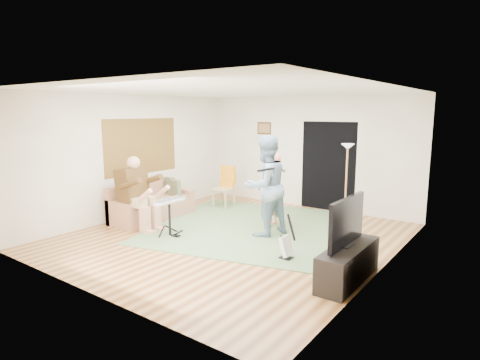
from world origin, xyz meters
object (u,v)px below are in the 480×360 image
at_px(television, 347,221).
at_px(drum_kit, 170,220).
at_px(tv_cabinet, 348,264).
at_px(singer, 272,190).
at_px(sofa, 150,207).
at_px(guitarist, 266,186).
at_px(guitar_spare, 287,246).
at_px(torchiere_lamp, 347,170).
at_px(dining_chair, 225,193).

bearing_deg(television, drum_kit, -179.92).
relative_size(drum_kit, tv_cabinet, 0.52).
bearing_deg(singer, sofa, -78.79).
height_order(guitarist, guitar_spare, guitarist).
height_order(torchiere_lamp, tv_cabinet, torchiere_lamp).
bearing_deg(guitarist, drum_kit, -34.15).
relative_size(dining_chair, television, 0.92).
relative_size(drum_kit, torchiere_lamp, 0.43).
height_order(sofa, tv_cabinet, sofa).
bearing_deg(guitar_spare, tv_cabinet, -11.80).
relative_size(drum_kit, television, 0.66).
xyz_separation_m(dining_chair, television, (4.07, -2.45, 0.49)).
distance_m(drum_kit, dining_chair, 2.53).
xyz_separation_m(singer, guitar_spare, (1.17, -1.44, -0.54)).
height_order(drum_kit, torchiere_lamp, torchiere_lamp).
bearing_deg(tv_cabinet, drum_kit, -179.92).
height_order(singer, television, singer).
height_order(guitarist, torchiere_lamp, guitarist).
bearing_deg(torchiere_lamp, sofa, -151.44).
distance_m(sofa, tv_cabinet, 4.83).
xyz_separation_m(sofa, singer, (2.50, 1.02, 0.50)).
xyz_separation_m(guitarist, tv_cabinet, (2.07, -1.11, -0.70)).
bearing_deg(tv_cabinet, dining_chair, 149.21).
xyz_separation_m(singer, guitarist, (0.21, -0.56, 0.19)).
height_order(drum_kit, guitar_spare, guitar_spare).
distance_m(guitar_spare, tv_cabinet, 1.13).
bearing_deg(torchiere_lamp, dining_chair, -176.26).
relative_size(guitarist, television, 1.74).
relative_size(tv_cabinet, television, 1.28).
bearing_deg(drum_kit, torchiere_lamp, 47.93).
bearing_deg(guitarist, torchiere_lamp, 165.63).
bearing_deg(singer, guitarist, 9.36).
distance_m(singer, dining_chair, 2.03).
relative_size(sofa, tv_cabinet, 1.36).
xyz_separation_m(dining_chair, tv_cabinet, (4.12, -2.45, -0.11)).
height_order(guitar_spare, dining_chair, dining_chair).
distance_m(tv_cabinet, television, 0.60).
bearing_deg(dining_chair, tv_cabinet, -33.53).
xyz_separation_m(drum_kit, guitarist, (1.43, 1.11, 0.63)).
relative_size(guitarist, guitar_spare, 2.54).
relative_size(torchiere_lamp, dining_chair, 1.68).
distance_m(torchiere_lamp, dining_chair, 3.12).
bearing_deg(torchiere_lamp, guitarist, -122.21).
bearing_deg(guitar_spare, dining_chair, 143.57).
bearing_deg(torchiere_lamp, guitar_spare, -90.04).
xyz_separation_m(drum_kit, singer, (1.22, 1.67, 0.44)).
height_order(drum_kit, guitarist, guitarist).
height_order(singer, guitar_spare, singer).
distance_m(torchiere_lamp, television, 2.87).
bearing_deg(tv_cabinet, guitar_spare, 168.20).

